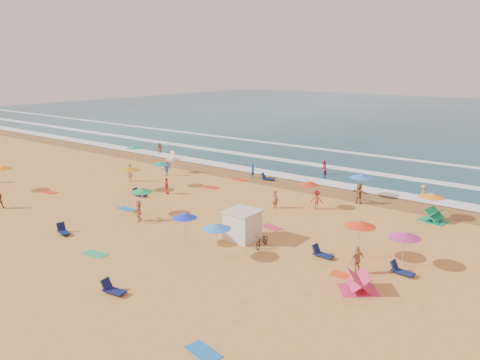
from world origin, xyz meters
The scene contains 13 objects.
ground centered at (0.00, 0.00, 0.00)m, with size 220.00×220.00×0.00m, color gold.
ocean centered at (0.00, 84.00, 0.00)m, with size 220.00×140.00×0.18m, color #0C4756.
wet_sand centered at (0.00, 12.50, 0.01)m, with size 220.00×220.00×0.00m, color olive.
surf_foam centered at (0.00, 21.32, 0.10)m, with size 200.00×18.70×0.05m.
cabana centered at (7.50, -2.73, 1.00)m, with size 2.00×2.00×2.00m, color silver.
cabana_roof centered at (7.50, -2.73, 2.06)m, with size 2.20×2.20×0.12m, color silver.
bicycle centered at (9.40, -3.03, 0.45)m, with size 0.60×1.72×0.91m, color black.
lifeguard_stand centered at (-11.26, 8.87, 1.05)m, with size 1.20×1.20×2.10m, color white, non-canonical shape.
beach_umbrellas centered at (2.47, 1.05, 2.13)m, with size 54.82×27.35×0.79m.
loungers centered at (4.66, -2.49, 0.17)m, with size 50.62×26.62×0.34m.
towels centered at (5.35, -0.43, 0.01)m, with size 40.11×26.09×0.03m.
popup_tents centered at (17.04, 2.32, 0.60)m, with size 2.56×16.65×1.20m.
beachgoers centered at (-1.15, 5.64, 0.79)m, with size 40.27×28.94×2.14m.
Camera 1 is at (26.25, -27.18, 12.01)m, focal length 35.00 mm.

